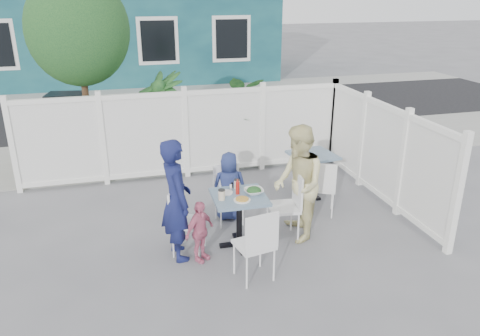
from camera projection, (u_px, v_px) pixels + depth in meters
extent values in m
plane|color=slate|center=(207.00, 238.00, 6.56)|extent=(80.00, 80.00, 0.00)
cube|color=gray|center=(173.00, 152.00, 9.99)|extent=(24.00, 2.60, 0.01)
cube|color=black|center=(156.00, 111.00, 13.32)|extent=(24.00, 5.00, 0.01)
cube|color=gray|center=(148.00, 90.00, 16.12)|extent=(24.00, 1.60, 0.01)
cube|color=black|center=(50.00, 44.00, 15.20)|extent=(1.20, 0.04, 1.40)
cube|color=black|center=(173.00, 40.00, 16.17)|extent=(1.20, 0.04, 1.40)
cube|color=white|center=(186.00, 134.00, 8.46)|extent=(5.80, 0.04, 1.40)
cube|color=white|center=(184.00, 93.00, 8.19)|extent=(5.86, 0.08, 0.08)
cube|color=white|center=(187.00, 173.00, 8.73)|extent=(5.86, 0.08, 0.12)
cube|color=white|center=(382.00, 152.00, 7.53)|extent=(0.04, 3.60, 1.40)
cube|color=white|center=(387.00, 107.00, 7.27)|extent=(0.08, 3.66, 0.08)
cube|color=white|center=(377.00, 195.00, 7.80)|extent=(0.08, 3.66, 0.12)
cylinder|color=#382316|center=(87.00, 108.00, 8.72)|extent=(0.12, 0.12, 2.40)
ellipsoid|color=#13391C|center=(78.00, 30.00, 8.22)|extent=(1.80, 1.62, 1.98)
cube|color=gold|center=(71.00, 128.00, 9.46)|extent=(0.76, 0.60, 1.29)
imported|color=#13391C|center=(161.00, 120.00, 8.97)|extent=(1.39, 1.39, 1.83)
imported|color=#13391C|center=(245.00, 123.00, 9.32)|extent=(1.84, 1.83, 1.55)
cube|color=#4A6388|center=(239.00, 197.00, 6.14)|extent=(0.71, 0.71, 0.04)
cylinder|color=black|center=(239.00, 221.00, 6.26)|extent=(0.08, 0.08, 0.68)
cube|color=black|center=(239.00, 244.00, 6.39)|extent=(0.55, 0.09, 0.04)
cube|color=black|center=(239.00, 244.00, 6.39)|extent=(0.09, 0.55, 0.04)
cube|color=#4A6388|center=(313.00, 155.00, 7.71)|extent=(0.77, 0.77, 0.04)
cylinder|color=black|center=(312.00, 175.00, 7.84)|extent=(0.08, 0.08, 0.67)
cube|color=black|center=(311.00, 193.00, 7.96)|extent=(0.55, 0.15, 0.04)
cube|color=black|center=(311.00, 193.00, 7.96)|extent=(0.15, 0.55, 0.04)
cube|color=white|center=(189.00, 222.00, 6.07)|extent=(0.52, 0.53, 0.04)
cube|color=white|center=(174.00, 204.00, 6.01)|extent=(0.20, 0.38, 0.44)
cylinder|color=white|center=(205.00, 232.00, 6.29)|extent=(0.02, 0.02, 0.44)
cylinder|color=white|center=(198.00, 245.00, 5.96)|extent=(0.02, 0.02, 0.44)
cylinder|color=white|center=(181.00, 230.00, 6.34)|extent=(0.02, 0.02, 0.44)
cylinder|color=white|center=(173.00, 243.00, 6.01)|extent=(0.02, 0.02, 0.44)
cube|color=white|center=(283.00, 207.00, 6.42)|extent=(0.46, 0.48, 0.04)
cube|color=white|center=(298.00, 189.00, 6.36)|extent=(0.08, 0.44, 0.47)
cylinder|color=white|center=(273.00, 230.00, 6.31)|extent=(0.02, 0.02, 0.47)
cylinder|color=white|center=(267.00, 217.00, 6.65)|extent=(0.02, 0.02, 0.47)
cylinder|color=white|center=(298.00, 228.00, 6.36)|extent=(0.02, 0.02, 0.47)
cylinder|color=white|center=(291.00, 216.00, 6.70)|extent=(0.02, 0.02, 0.47)
cube|color=white|center=(229.00, 196.00, 6.88)|extent=(0.40, 0.38, 0.04)
cube|color=white|center=(226.00, 178.00, 6.95)|extent=(0.39, 0.03, 0.42)
cylinder|color=white|center=(243.00, 212.00, 6.85)|extent=(0.02, 0.02, 0.42)
cylinder|color=white|center=(221.00, 215.00, 6.77)|extent=(0.02, 0.02, 0.42)
cylinder|color=white|center=(237.00, 204.00, 7.14)|extent=(0.02, 0.02, 0.42)
cylinder|color=white|center=(216.00, 206.00, 7.05)|extent=(0.02, 0.02, 0.42)
cube|color=white|center=(254.00, 245.00, 5.52)|extent=(0.49, 0.47, 0.04)
cube|color=white|center=(262.00, 233.00, 5.27)|extent=(0.42, 0.11, 0.45)
cylinder|color=white|center=(234.00, 258.00, 5.67)|extent=(0.02, 0.02, 0.45)
cylinder|color=white|center=(260.00, 251.00, 5.82)|extent=(0.02, 0.02, 0.45)
cylinder|color=white|center=(247.00, 272.00, 5.38)|extent=(0.02, 0.02, 0.45)
cylinder|color=white|center=(274.00, 264.00, 5.53)|extent=(0.02, 0.02, 0.45)
cube|color=white|center=(322.00, 188.00, 7.16)|extent=(0.52, 0.51, 0.04)
cube|color=white|center=(323.00, 178.00, 6.91)|extent=(0.37, 0.19, 0.43)
cylinder|color=white|center=(310.00, 195.00, 7.41)|extent=(0.02, 0.02, 0.43)
cylinder|color=white|center=(332.00, 197.00, 7.36)|extent=(0.02, 0.02, 0.43)
cylinder|color=white|center=(310.00, 204.00, 7.11)|extent=(0.02, 0.02, 0.43)
cylinder|color=white|center=(332.00, 205.00, 7.06)|extent=(0.02, 0.02, 0.43)
imported|color=#141A4B|center=(176.00, 200.00, 5.86)|extent=(0.47, 0.64, 1.60)
imported|color=#D2C04F|center=(298.00, 184.00, 6.32)|extent=(0.71, 0.86, 1.62)
imported|color=navy|center=(229.00, 186.00, 6.96)|extent=(0.56, 0.41, 1.05)
imported|color=#D66A8C|center=(200.00, 232.00, 5.89)|extent=(0.51, 0.45, 0.82)
cylinder|color=white|center=(242.00, 200.00, 5.99)|extent=(0.22, 0.22, 0.01)
cylinder|color=white|center=(225.00, 193.00, 6.20)|extent=(0.20, 0.20, 0.01)
imported|color=white|center=(254.00, 191.00, 6.18)|extent=(0.25, 0.25, 0.06)
cylinder|color=beige|center=(222.00, 195.00, 5.99)|extent=(0.09, 0.09, 0.13)
cylinder|color=beige|center=(237.00, 184.00, 6.34)|extent=(0.08, 0.08, 0.12)
cylinder|color=#AA1812|center=(238.00, 188.00, 6.16)|extent=(0.05, 0.05, 0.17)
cylinder|color=white|center=(231.00, 187.00, 6.29)|extent=(0.03, 0.03, 0.08)
cylinder|color=black|center=(232.00, 185.00, 6.36)|extent=(0.03, 0.03, 0.08)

